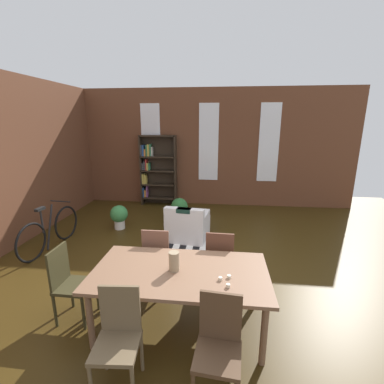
{
  "coord_description": "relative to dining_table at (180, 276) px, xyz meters",
  "views": [
    {
      "loc": [
        0.38,
        -3.42,
        2.41
      ],
      "look_at": [
        -0.19,
        1.69,
        1.04
      ],
      "focal_mm": 25.09,
      "sensor_mm": 36.0,
      "label": 1
    }
  ],
  "objects": [
    {
      "name": "ground_plane",
      "position": [
        0.06,
        0.72,
        -0.68
      ],
      "size": [
        11.15,
        11.15,
        0.0
      ],
      "primitive_type": "plane",
      "color": "#39290E"
    },
    {
      "name": "back_wall_brick",
      "position": [
        0.06,
        5.07,
        0.98
      ],
      "size": [
        8.15,
        0.12,
        3.31
      ],
      "primitive_type": "cube",
      "color": "brown",
      "rests_on": "ground"
    },
    {
      "name": "window_pane_0",
      "position": [
        -1.61,
        5.0,
        1.14
      ],
      "size": [
        0.55,
        0.02,
        2.15
      ],
      "primitive_type": "cube",
      "color": "white"
    },
    {
      "name": "window_pane_1",
      "position": [
        0.06,
        5.0,
        1.14
      ],
      "size": [
        0.55,
        0.02,
        2.15
      ],
      "primitive_type": "cube",
      "color": "white"
    },
    {
      "name": "window_pane_2",
      "position": [
        1.73,
        5.0,
        1.14
      ],
      "size": [
        0.55,
        0.02,
        2.15
      ],
      "primitive_type": "cube",
      "color": "white"
    },
    {
      "name": "dining_table",
      "position": [
        0.0,
        0.0,
        0.0
      ],
      "size": [
        2.01,
        1.06,
        0.75
      ],
      "color": "brown",
      "rests_on": "ground"
    },
    {
      "name": "vase_on_table",
      "position": [
        -0.07,
        0.0,
        0.19
      ],
      "size": [
        0.12,
        0.12,
        0.23
      ],
      "primitive_type": "cylinder",
      "color": "#998466",
      "rests_on": "dining_table"
    },
    {
      "name": "tealight_candle_0",
      "position": [
        0.54,
        -0.26,
        0.09
      ],
      "size": [
        0.04,
        0.04,
        0.04
      ],
      "primitive_type": "cylinder",
      "color": "silver",
      "rests_on": "dining_table"
    },
    {
      "name": "tealight_candle_1",
      "position": [
        0.56,
        -0.09,
        0.09
      ],
      "size": [
        0.04,
        0.04,
        0.03
      ],
      "primitive_type": "cylinder",
      "color": "silver",
      "rests_on": "dining_table"
    },
    {
      "name": "tealight_candle_2",
      "position": [
        0.46,
        -0.14,
        0.09
      ],
      "size": [
        0.04,
        0.04,
        0.04
      ],
      "primitive_type": "cylinder",
      "color": "silver",
      "rests_on": "dining_table"
    },
    {
      "name": "dining_chair_head_left",
      "position": [
        -1.38,
        0.0,
        -0.16
      ],
      "size": [
        0.41,
        0.41,
        0.95
      ],
      "color": "#332E18",
      "rests_on": "ground"
    },
    {
      "name": "dining_chair_far_right",
      "position": [
        0.45,
        0.76,
        -0.16
      ],
      "size": [
        0.41,
        0.41,
        0.95
      ],
      "color": "#553123",
      "rests_on": "ground"
    },
    {
      "name": "dining_chair_far_left",
      "position": [
        -0.45,
        0.76,
        -0.16
      ],
      "size": [
        0.41,
        0.41,
        0.95
      ],
      "color": "brown",
      "rests_on": "ground"
    },
    {
      "name": "dining_chair_near_left",
      "position": [
        -0.46,
        -0.76,
        -0.16
      ],
      "size": [
        0.43,
        0.43,
        0.95
      ],
      "color": "brown",
      "rests_on": "ground"
    },
    {
      "name": "dining_chair_near_right",
      "position": [
        0.46,
        -0.76,
        -0.16
      ],
      "size": [
        0.43,
        0.43,
        0.95
      ],
      "color": "#4D3522",
      "rests_on": "ground"
    },
    {
      "name": "bookshelf_tall",
      "position": [
        -1.45,
        4.83,
        0.38
      ],
      "size": [
        1.04,
        0.28,
        2.03
      ],
      "color": "#2D2319",
      "rests_on": "ground"
    },
    {
      "name": "armchair_white",
      "position": [
        -0.23,
        2.51,
        -0.4
      ],
      "size": [
        0.9,
        0.9,
        0.75
      ],
      "color": "white",
      "rests_on": "ground"
    },
    {
      "name": "bicycle_second",
      "position": [
        -2.82,
        1.77,
        -0.32
      ],
      "size": [
        0.44,
        1.68,
        0.9
      ],
      "color": "black",
      "rests_on": "ground"
    },
    {
      "name": "potted_plant_by_shelf",
      "position": [
        -0.57,
        3.56,
        -0.36
      ],
      "size": [
        0.42,
        0.42,
        0.57
      ],
      "color": "#333338",
      "rests_on": "ground"
    },
    {
      "name": "potted_plant_corner",
      "position": [
        -1.86,
        2.86,
        -0.36
      ],
      "size": [
        0.4,
        0.4,
        0.55
      ],
      "color": "silver",
      "rests_on": "ground"
    },
    {
      "name": "striped_rug",
      "position": [
        -0.01,
        2.01,
        -0.67
      ],
      "size": [
        1.2,
        1.01,
        0.01
      ],
      "color": "black",
      "rests_on": "ground"
    }
  ]
}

